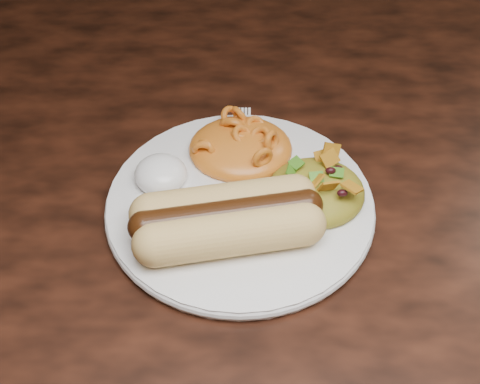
{
  "coord_description": "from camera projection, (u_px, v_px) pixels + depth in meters",
  "views": [
    {
      "loc": [
        -0.11,
        -0.5,
        1.18
      ],
      "look_at": [
        -0.11,
        -0.1,
        0.77
      ],
      "focal_mm": 50.0,
      "sensor_mm": 36.0,
      "label": 1
    }
  ],
  "objects": [
    {
      "name": "fork",
      "position": [
        244.0,
        164.0,
        0.62
      ],
      "size": [
        0.08,
        0.15,
        0.0
      ],
      "primitive_type": "cube",
      "rotation": [
        0.0,
        0.0,
        0.4
      ],
      "color": "white",
      "rests_on": "table"
    },
    {
      "name": "hotdog",
      "position": [
        227.0,
        218.0,
        0.54
      ],
      "size": [
        0.14,
        0.09,
        0.04
      ],
      "rotation": [
        0.0,
        0.0,
        0.19
      ],
      "color": "#ECB56E",
      "rests_on": "plate"
    },
    {
      "name": "sour_cream",
      "position": [
        160.0,
        169.0,
        0.58
      ],
      "size": [
        0.05,
        0.05,
        0.03
      ],
      "primitive_type": "ellipsoid",
      "rotation": [
        0.0,
        0.0,
        0.06
      ],
      "color": "white",
      "rests_on": "plate"
    },
    {
      "name": "mac_and_cheese",
      "position": [
        241.0,
        137.0,
        0.61
      ],
      "size": [
        0.11,
        0.1,
        0.04
      ],
      "primitive_type": "ellipsoid",
      "rotation": [
        0.0,
        0.0,
        -0.16
      ],
      "color": "orange",
      "rests_on": "plate"
    },
    {
      "name": "taco_salad",
      "position": [
        317.0,
        185.0,
        0.57
      ],
      "size": [
        0.08,
        0.08,
        0.04
      ],
      "rotation": [
        0.0,
        0.0,
        -0.17
      ],
      "color": "#AB5E20",
      "rests_on": "plate"
    },
    {
      "name": "table",
      "position": [
        345.0,
        196.0,
        0.73
      ],
      "size": [
        1.6,
        0.9,
        0.75
      ],
      "color": "#3D1A0E",
      "rests_on": "floor"
    },
    {
      "name": "plate",
      "position": [
        240.0,
        205.0,
        0.58
      ],
      "size": [
        0.29,
        0.29,
        0.01
      ],
      "primitive_type": "cylinder",
      "rotation": [
        0.0,
        0.0,
        0.32
      ],
      "color": "white",
      "rests_on": "table"
    }
  ]
}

